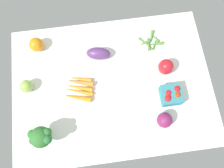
{
  "coord_description": "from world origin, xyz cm",
  "views": [
    {
      "loc": [
        -4.51,
        -33.54,
        116.44
      ],
      "look_at": [
        0.0,
        0.0,
        4.0
      ],
      "focal_mm": 36.58,
      "sensor_mm": 36.0,
      "label": 1
    }
  ],
  "objects_px": {
    "heirloom_tomato_green": "(26,86)",
    "red_onion_near_basket": "(165,120)",
    "broccoli_head": "(41,137)",
    "heirloom_tomato_orange": "(36,45)",
    "bell_pepper_red": "(166,67)",
    "eggplant": "(98,53)",
    "okra_pile": "(150,41)",
    "carrot_bunch": "(78,88)",
    "berry_basket": "(171,95)"
  },
  "relations": [
    {
      "from": "okra_pile",
      "to": "eggplant",
      "type": "distance_m",
      "value": 0.3
    },
    {
      "from": "bell_pepper_red",
      "to": "eggplant",
      "type": "height_order",
      "value": "bell_pepper_red"
    },
    {
      "from": "heirloom_tomato_green",
      "to": "bell_pepper_red",
      "type": "distance_m",
      "value": 0.72
    },
    {
      "from": "okra_pile",
      "to": "heirloom_tomato_green",
      "type": "xyz_separation_m",
      "value": [
        -0.68,
        -0.18,
        0.03
      ]
    },
    {
      "from": "carrot_bunch",
      "to": "red_onion_near_basket",
      "type": "distance_m",
      "value": 0.46
    },
    {
      "from": "red_onion_near_basket",
      "to": "broccoli_head",
      "type": "bearing_deg",
      "value": -179.47
    },
    {
      "from": "broccoli_head",
      "to": "red_onion_near_basket",
      "type": "xyz_separation_m",
      "value": [
        0.58,
        0.01,
        -0.05
      ]
    },
    {
      "from": "broccoli_head",
      "to": "eggplant",
      "type": "bearing_deg",
      "value": 52.58
    },
    {
      "from": "heirloom_tomato_green",
      "to": "heirloom_tomato_orange",
      "type": "height_order",
      "value": "heirloom_tomato_orange"
    },
    {
      "from": "bell_pepper_red",
      "to": "heirloom_tomato_orange",
      "type": "height_order",
      "value": "bell_pepper_red"
    },
    {
      "from": "berry_basket",
      "to": "eggplant",
      "type": "height_order",
      "value": "berry_basket"
    },
    {
      "from": "broccoli_head",
      "to": "bell_pepper_red",
      "type": "relative_size",
      "value": 1.56
    },
    {
      "from": "bell_pepper_red",
      "to": "heirloom_tomato_orange",
      "type": "distance_m",
      "value": 0.7
    },
    {
      "from": "broccoli_head",
      "to": "berry_basket",
      "type": "height_order",
      "value": "broccoli_head"
    },
    {
      "from": "heirloom_tomato_green",
      "to": "bell_pepper_red",
      "type": "height_order",
      "value": "bell_pepper_red"
    },
    {
      "from": "eggplant",
      "to": "red_onion_near_basket",
      "type": "distance_m",
      "value": 0.48
    },
    {
      "from": "heirloom_tomato_green",
      "to": "red_onion_near_basket",
      "type": "height_order",
      "value": "red_onion_near_basket"
    },
    {
      "from": "eggplant",
      "to": "berry_basket",
      "type": "bearing_deg",
      "value": 151.99
    },
    {
      "from": "okra_pile",
      "to": "heirloom_tomato_orange",
      "type": "xyz_separation_m",
      "value": [
        -0.62,
        0.05,
        0.03
      ]
    },
    {
      "from": "carrot_bunch",
      "to": "bell_pepper_red",
      "type": "bearing_deg",
      "value": 5.21
    },
    {
      "from": "broccoli_head",
      "to": "red_onion_near_basket",
      "type": "distance_m",
      "value": 0.58
    },
    {
      "from": "broccoli_head",
      "to": "bell_pepper_red",
      "type": "bearing_deg",
      "value": 23.04
    },
    {
      "from": "broccoli_head",
      "to": "berry_basket",
      "type": "relative_size",
      "value": 1.37
    },
    {
      "from": "heirloom_tomato_green",
      "to": "red_onion_near_basket",
      "type": "xyz_separation_m",
      "value": [
        0.66,
        -0.26,
        0.0
      ]
    },
    {
      "from": "heirloom_tomato_orange",
      "to": "berry_basket",
      "type": "bearing_deg",
      "value": -29.21
    },
    {
      "from": "heirloom_tomato_green",
      "to": "bell_pepper_red",
      "type": "xyz_separation_m",
      "value": [
        0.72,
        0.01,
        0.01
      ]
    },
    {
      "from": "okra_pile",
      "to": "carrot_bunch",
      "type": "height_order",
      "value": "carrot_bunch"
    },
    {
      "from": "okra_pile",
      "to": "heirloom_tomato_orange",
      "type": "height_order",
      "value": "heirloom_tomato_orange"
    },
    {
      "from": "heirloom_tomato_orange",
      "to": "red_onion_near_basket",
      "type": "bearing_deg",
      "value": -39.03
    },
    {
      "from": "carrot_bunch",
      "to": "heirloom_tomato_orange",
      "type": "xyz_separation_m",
      "value": [
        -0.2,
        0.26,
        0.02
      ]
    },
    {
      "from": "carrot_bunch",
      "to": "eggplant",
      "type": "bearing_deg",
      "value": 52.86
    },
    {
      "from": "okra_pile",
      "to": "heirloom_tomato_green",
      "type": "relative_size",
      "value": 2.02
    },
    {
      "from": "bell_pepper_red",
      "to": "eggplant",
      "type": "relative_size",
      "value": 0.7
    },
    {
      "from": "heirloom_tomato_green",
      "to": "red_onion_near_basket",
      "type": "distance_m",
      "value": 0.71
    },
    {
      "from": "heirloom_tomato_orange",
      "to": "okra_pile",
      "type": "bearing_deg",
      "value": -4.34
    },
    {
      "from": "berry_basket",
      "to": "heirloom_tomato_orange",
      "type": "distance_m",
      "value": 0.75
    },
    {
      "from": "heirloom_tomato_green",
      "to": "eggplant",
      "type": "distance_m",
      "value": 0.41
    },
    {
      "from": "carrot_bunch",
      "to": "broccoli_head",
      "type": "bearing_deg",
      "value": -127.62
    },
    {
      "from": "berry_basket",
      "to": "eggplant",
      "type": "distance_m",
      "value": 0.43
    },
    {
      "from": "heirloom_tomato_green",
      "to": "okra_pile",
      "type": "bearing_deg",
      "value": 14.75
    },
    {
      "from": "red_onion_near_basket",
      "to": "bell_pepper_red",
      "type": "bearing_deg",
      "value": 77.49
    },
    {
      "from": "heirloom_tomato_green",
      "to": "broccoli_head",
      "type": "bearing_deg",
      "value": -73.7
    },
    {
      "from": "berry_basket",
      "to": "heirloom_tomato_orange",
      "type": "height_order",
      "value": "heirloom_tomato_orange"
    },
    {
      "from": "heirloom_tomato_green",
      "to": "carrot_bunch",
      "type": "height_order",
      "value": "heirloom_tomato_green"
    },
    {
      "from": "bell_pepper_red",
      "to": "red_onion_near_basket",
      "type": "distance_m",
      "value": 0.27
    },
    {
      "from": "heirloom_tomato_orange",
      "to": "red_onion_near_basket",
      "type": "relative_size",
      "value": 0.99
    },
    {
      "from": "heirloom_tomato_orange",
      "to": "carrot_bunch",
      "type": "bearing_deg",
      "value": -53.14
    },
    {
      "from": "broccoli_head",
      "to": "heirloom_tomato_orange",
      "type": "bearing_deg",
      "value": 92.18
    },
    {
      "from": "carrot_bunch",
      "to": "bell_pepper_red",
      "type": "height_order",
      "value": "bell_pepper_red"
    },
    {
      "from": "heirloom_tomato_orange",
      "to": "eggplant",
      "type": "xyz_separation_m",
      "value": [
        0.32,
        -0.09,
        -0.0
      ]
    }
  ]
}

